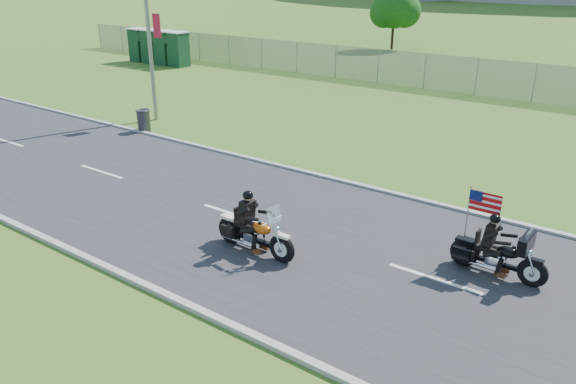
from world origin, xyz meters
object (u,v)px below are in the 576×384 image
Objects in this scene: porta_toilet_a at (179,50)px; trash_can at (144,121)px; motorcycle_follow at (498,256)px; porta_toilet_d at (139,45)px; porta_toilet_c at (152,47)px; porta_toilet_b at (165,48)px; motorcycle_lead at (254,234)px.

trash_can is at bearing -48.64° from porta_toilet_a.
motorcycle_follow is (27.03, -16.00, -0.64)m from porta_toilet_a.
motorcycle_follow is (31.23, -16.00, -0.64)m from porta_toilet_d.
porta_toilet_c is 2.47× the size of trash_can.
porta_toilet_b is 2.80m from porta_toilet_d.
motorcycle_follow is (29.83, -16.00, -0.64)m from porta_toilet_c.
porta_toilet_c is at bearing 137.75° from trash_can.
motorcycle_follow reaches higher than motorcycle_lead.
porta_toilet_b is (-1.40, 0.00, 0.00)m from porta_toilet_a.
porta_toilet_d is 19.96m from trash_can.
porta_toilet_c is 1.04× the size of motorcycle_follow.
porta_toilet_a and porta_toilet_d have the same top height.
porta_toilet_b reaches higher than motorcycle_lead.
porta_toilet_d is at bearing 180.00° from porta_toilet_c.
porta_toilet_d is (-1.40, 0.00, 0.00)m from porta_toilet_c.
motorcycle_follow is 16.19m from trash_can.
porta_toilet_a is at bearing 150.56° from motorcycle_follow.
trash_can is (-15.85, 3.30, -0.05)m from motorcycle_follow.
motorcycle_follow is at bearing -28.20° from porta_toilet_c.
motorcycle_lead is 12.10m from trash_can.
porta_toilet_d reaches higher than motorcycle_lead.
motorcycle_lead is at bearing -35.14° from porta_toilet_d.
porta_toilet_c is at bearing 144.48° from motorcycle_lead.
porta_toilet_b is at bearing 180.00° from porta_toilet_a.
porta_toilet_a is at bearing 0.00° from porta_toilet_b.
porta_toilet_a is 2.47× the size of trash_can.
porta_toilet_d is 2.47× the size of trash_can.
trash_can is (15.38, -12.70, -0.68)m from porta_toilet_d.
motorcycle_follow is at bearing 25.71° from motorcycle_lead.
motorcycle_lead is at bearing -154.23° from motorcycle_follow.
motorcycle_lead is at bearing -27.86° from trash_can.
porta_toilet_c reaches higher than motorcycle_lead.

